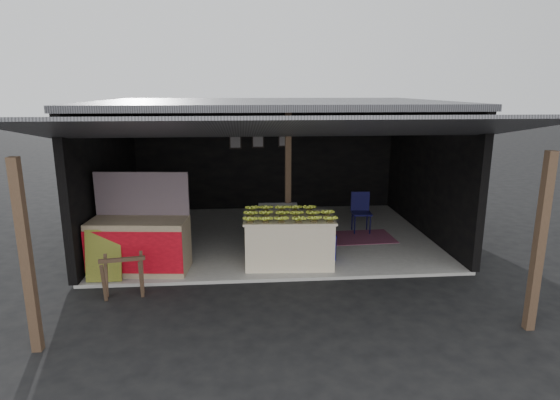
{
  "coord_description": "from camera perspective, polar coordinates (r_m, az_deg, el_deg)",
  "views": [
    {
      "loc": [
        -0.65,
        -7.53,
        3.28
      ],
      "look_at": [
        0.1,
        1.51,
        1.1
      ],
      "focal_mm": 30.0,
      "sensor_mm": 36.0,
      "label": 1
    }
  ],
  "objects": [
    {
      "name": "shophouse",
      "position": [
        10.43,
        -1.16,
        7.02
      ],
      "size": [
        7.4,
        7.29,
        3.02
      ],
      "color": "black",
      "rests_on": "ground"
    },
    {
      "name": "ground",
      "position": [
        8.24,
        0.17,
        -9.95
      ],
      "size": [
        80.0,
        80.0,
        0.0
      ],
      "primitive_type": "plane",
      "color": "black",
      "rests_on": "ground"
    },
    {
      "name": "sawhorse",
      "position": [
        7.9,
        -18.59,
        -8.4
      ],
      "size": [
        0.7,
        0.69,
        0.67
      ],
      "rotation": [
        0.0,
        0.0,
        0.17
      ],
      "color": "#4E3627",
      "rests_on": "ground"
    },
    {
      "name": "plastic_chair",
      "position": [
        10.84,
        9.81,
        -1.03
      ],
      "size": [
        0.45,
        0.45,
        0.91
      ],
      "rotation": [
        0.0,
        0.0,
        -0.06
      ],
      "color": "#0A0934",
      "rests_on": "concrete_slab"
    },
    {
      "name": "neighbor_stall",
      "position": [
        8.74,
        -16.74,
        -5.03
      ],
      "size": [
        1.77,
        0.93,
        1.76
      ],
      "rotation": [
        0.0,
        0.0,
        -0.1
      ],
      "color": "#998466",
      "rests_on": "concrete_slab"
    },
    {
      "name": "concrete_slab",
      "position": [
        10.56,
        -1.0,
        -4.41
      ],
      "size": [
        7.0,
        5.0,
        0.06
      ],
      "primitive_type": "cube",
      "color": "gray",
      "rests_on": "ground"
    },
    {
      "name": "banana_pile",
      "position": [
        8.58,
        1.12,
        -1.44
      ],
      "size": [
        1.58,
        1.0,
        0.18
      ],
      "primitive_type": null,
      "rotation": [
        0.0,
        0.0,
        -0.05
      ],
      "color": "yellow",
      "rests_on": "banana_table"
    },
    {
      "name": "banana_table",
      "position": [
        8.74,
        1.1,
        -4.9
      ],
      "size": [
        1.71,
        1.11,
        0.91
      ],
      "rotation": [
        0.0,
        0.0,
        -0.05
      ],
      "color": "beige",
      "rests_on": "concrete_slab"
    },
    {
      "name": "green_signboard",
      "position": [
        8.53,
        -20.73,
        -6.37
      ],
      "size": [
        0.59,
        0.22,
        0.88
      ],
      "primitive_type": "cube",
      "rotation": [
        -0.21,
        0.0,
        0.0
      ],
      "color": "black",
      "rests_on": "concrete_slab"
    },
    {
      "name": "magenta_rug",
      "position": [
        10.51,
        9.57,
        -4.49
      ],
      "size": [
        1.54,
        1.06,
        0.01
      ],
      "primitive_type": "cube",
      "rotation": [
        0.0,
        0.0,
        0.04
      ],
      "color": "maroon",
      "rests_on": "concrete_slab"
    },
    {
      "name": "white_crate",
      "position": [
        9.59,
        -0.23,
        -3.3
      ],
      "size": [
        0.82,
        0.58,
        0.89
      ],
      "rotation": [
        0.0,
        0.0,
        -0.04
      ],
      "color": "white",
      "rests_on": "concrete_slab"
    },
    {
      "name": "water_barrel",
      "position": [
        9.04,
        5.89,
        -5.9
      ],
      "size": [
        0.31,
        0.31,
        0.45
      ],
      "primitive_type": "cylinder",
      "color": "#0D0E94",
      "rests_on": "concrete_slab"
    },
    {
      "name": "picture_frames",
      "position": [
        12.5,
        -2.54,
        7.31
      ],
      "size": [
        1.62,
        0.04,
        0.46
      ],
      "color": "black",
      "rests_on": "shophouse"
    }
  ]
}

